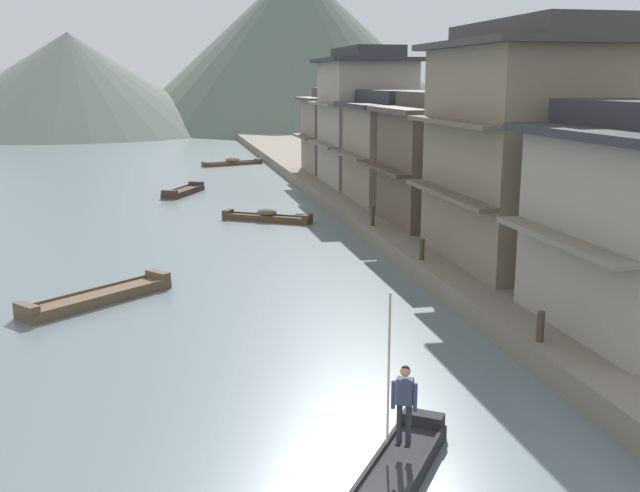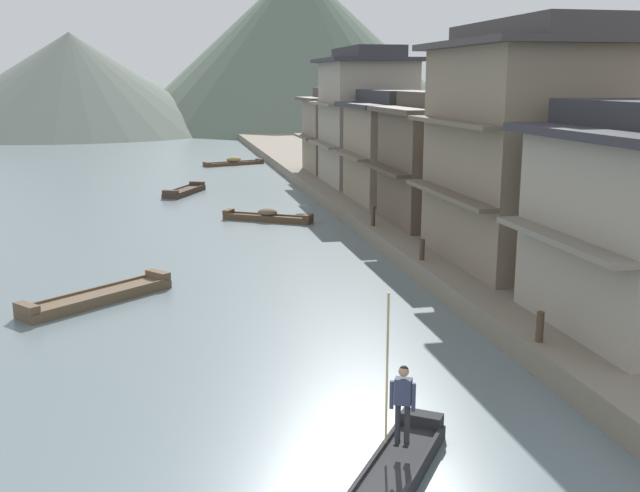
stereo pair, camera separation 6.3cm
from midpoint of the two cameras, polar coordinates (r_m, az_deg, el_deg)
name	(u,v)px [view 1 (the left image)]	position (r m, az deg, el deg)	size (l,w,h in m)	color
riverbank_right	(476,201)	(45.34, 11.82, 3.39)	(18.00, 110.00, 0.74)	slate
boat_foreground_poled	(385,490)	(14.17, 4.89, -18.12)	(3.89, 5.07, 0.54)	#232326
boatman_person	(403,395)	(14.49, 6.29, -11.30)	(0.53, 0.36, 3.04)	black
boat_moored_nearest	(267,217)	(40.09, -4.13, 2.24)	(4.69, 3.30, 0.69)	brown
boat_moored_second	(233,162)	(67.36, -6.74, 6.39)	(5.59, 3.03, 0.75)	brown
boat_moored_third	(183,191)	(50.42, -10.45, 4.14)	(3.00, 4.66, 0.56)	#423328
boat_moored_far	(98,297)	(26.50, -16.72, -3.78)	(4.96, 4.42, 0.56)	brown
house_waterfront_second	(527,146)	(28.61, 15.54, 7.38)	(6.62, 8.27, 8.74)	#7F705B
house_waterfront_tall	(447,160)	(35.76, 9.62, 6.54)	(6.43, 6.31, 6.14)	brown
house_waterfront_narrow	(391,147)	(42.27, 5.44, 7.56)	(5.37, 6.96, 6.14)	gray
house_waterfront_far	(365,117)	(49.27, 3.45, 9.81)	(6.25, 7.46, 8.74)	gray
house_waterfront_end	(338,131)	(55.94, 1.34, 8.83)	(5.75, 6.27, 6.14)	gray
mooring_post_dock_near	(540,327)	(20.26, 16.44, -5.94)	(0.20, 0.20, 0.81)	#473828
mooring_post_dock_mid	(422,249)	(28.42, 7.75, -0.27)	(0.20, 0.20, 0.80)	#473828
mooring_post_dock_far	(373,216)	(34.87, 4.00, 2.32)	(0.20, 0.20, 0.93)	#473828
hill_far_west	(70,83)	(115.60, -18.59, 11.78)	(45.44, 45.44, 14.15)	slate
hill_far_centre	(297,46)	(122.75, -1.78, 15.03)	(56.06, 56.06, 25.35)	#5B6B5B
hill_far_east	(75,83)	(151.07, -18.26, 11.75)	(60.31, 60.31, 13.70)	slate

